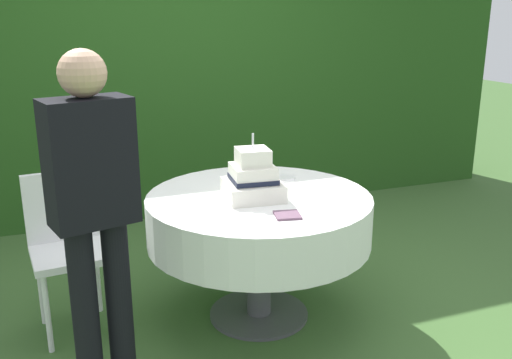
# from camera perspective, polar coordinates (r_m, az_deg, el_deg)

# --- Properties ---
(ground_plane) EXTENTS (20.00, 20.00, 0.00)m
(ground_plane) POSITION_cam_1_polar(r_m,az_deg,el_deg) (3.48, 0.28, -13.47)
(ground_plane) COLOR #3D602D
(foliage_hedge) EXTENTS (6.40, 0.62, 2.96)m
(foliage_hedge) POSITION_cam_1_polar(r_m,az_deg,el_deg) (5.12, -8.73, 13.48)
(foliage_hedge) COLOR #234C19
(foliage_hedge) RESTS_ON ground_plane
(cake_table) EXTENTS (1.27, 1.27, 0.75)m
(cake_table) POSITION_cam_1_polar(r_m,az_deg,el_deg) (3.21, 0.30, -4.01)
(cake_table) COLOR #4C4C51
(cake_table) RESTS_ON ground_plane
(wedding_cake) EXTENTS (0.33, 0.33, 0.36)m
(wedding_cake) POSITION_cam_1_polar(r_m,az_deg,el_deg) (3.10, -0.25, 0.04)
(wedding_cake) COLOR white
(wedding_cake) RESTS_ON cake_table
(serving_plate_near) EXTENTS (0.12, 0.12, 0.01)m
(serving_plate_near) POSITION_cam_1_polar(r_m,az_deg,el_deg) (3.49, 2.97, 0.19)
(serving_plate_near) COLOR white
(serving_plate_near) RESTS_ON cake_table
(serving_plate_far) EXTENTS (0.14, 0.14, 0.01)m
(serving_plate_far) POSITION_cam_1_polar(r_m,az_deg,el_deg) (3.51, -0.88, 0.29)
(serving_plate_far) COLOR white
(serving_plate_far) RESTS_ON cake_table
(napkin_stack) EXTENTS (0.15, 0.15, 0.01)m
(napkin_stack) POSITION_cam_1_polar(r_m,az_deg,el_deg) (2.85, 3.18, -3.60)
(napkin_stack) COLOR #6B4C60
(napkin_stack) RESTS_ON cake_table
(garden_chair) EXTENTS (0.44, 0.44, 0.89)m
(garden_chair) POSITION_cam_1_polar(r_m,az_deg,el_deg) (3.32, -18.55, -5.50)
(garden_chair) COLOR white
(garden_chair) RESTS_ON ground_plane
(standing_person) EXTENTS (0.40, 0.28, 1.60)m
(standing_person) POSITION_cam_1_polar(r_m,az_deg,el_deg) (2.56, -16.04, -2.59)
(standing_person) COLOR black
(standing_person) RESTS_ON ground_plane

